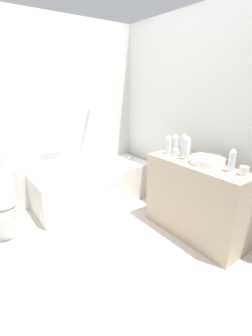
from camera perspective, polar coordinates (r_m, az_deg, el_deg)
name	(u,v)px	position (r m, az deg, el deg)	size (l,w,h in m)	color
ground_plane	(100,255)	(2.49, -6.29, -20.16)	(3.72, 3.72, 0.00)	beige
wall_back_tiled	(41,118)	(3.23, -19.85, 11.39)	(3.12, 0.10, 2.37)	silver
wall_right_mirror	(203,121)	(2.89, 18.13, 10.73)	(0.10, 3.08, 2.37)	silver
bathtub	(94,184)	(3.32, -7.64, -3.83)	(1.62, 0.65, 1.24)	silver
toilet	(1,205)	(2.92, -27.96, -7.96)	(0.36, 0.53, 0.70)	white
vanity_counter	(199,198)	(2.70, 17.21, -6.94)	(0.55, 1.11, 0.83)	tan
sink_basin	(207,160)	(2.49, 19.06, 1.73)	(0.34, 0.34, 0.07)	white
sink_faucet	(219,158)	(2.65, 21.56, 2.36)	(0.11, 0.15, 0.06)	silver
water_bottle_0	(175,145)	(2.74, 11.71, 5.47)	(0.07, 0.07, 0.21)	silver
water_bottle_1	(232,161)	(2.32, 24.21, 1.46)	(0.06, 0.06, 0.21)	silver
water_bottle_2	(168,146)	(2.72, 10.19, 5.34)	(0.06, 0.06, 0.20)	silver
water_bottle_3	(187,149)	(2.55, 14.44, 4.48)	(0.07, 0.07, 0.24)	silver
water_bottle_4	(184,146)	(2.66, 13.75, 5.18)	(0.06, 0.06, 0.24)	silver
drinking_glass_0	(176,153)	(2.64, 11.93, 3.67)	(0.07, 0.07, 0.09)	white
drinking_glass_1	(244,171)	(2.29, 26.58, -0.63)	(0.08, 0.08, 0.08)	white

